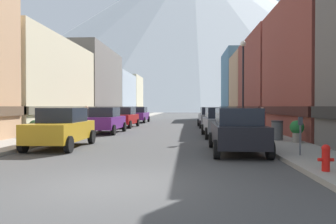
{
  "coord_description": "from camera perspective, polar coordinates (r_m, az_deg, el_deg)",
  "views": [
    {
      "loc": [
        1.85,
        -7.57,
        1.85
      ],
      "look_at": [
        -0.15,
        25.66,
        1.28
      ],
      "focal_mm": 35.46,
      "sensor_mm": 36.0,
      "label": 1
    }
  ],
  "objects": [
    {
      "name": "storefront_left_3",
      "position": [
        54.76,
        -10.44,
        2.66
      ],
      "size": [
        7.85,
        12.62,
        7.23
      ],
      "color": "#99A5B2",
      "rests_on": "ground"
    },
    {
      "name": "car_right_0",
      "position": [
        13.4,
        11.82,
        -3.1
      ],
      "size": [
        2.13,
        4.43,
        1.78
      ],
      "color": "black",
      "rests_on": "ground"
    },
    {
      "name": "ground_plane",
      "position": [
        8.01,
        -10.24,
        -12.36
      ],
      "size": [
        400.0,
        400.0,
        0.0
      ],
      "primitive_type": "plane",
      "color": "#414141"
    },
    {
      "name": "car_right_1",
      "position": [
        20.29,
        8.95,
        -1.72
      ],
      "size": [
        2.14,
        4.44,
        1.78
      ],
      "color": "slate",
      "rests_on": "ground"
    },
    {
      "name": "potted_plant_1",
      "position": [
        23.64,
        -18.56,
        -2.26
      ],
      "size": [
        0.55,
        0.55,
        0.82
      ],
      "color": "gray",
      "rests_on": "sidewalk_left"
    },
    {
      "name": "streetlamp_right",
      "position": [
        21.72,
        12.79,
        6.6
      ],
      "size": [
        0.36,
        0.36,
        5.86
      ],
      "color": "black",
      "rests_on": "sidewalk_right"
    },
    {
      "name": "sidewalk_left",
      "position": [
        43.37,
        -7.33,
        -1.38
      ],
      "size": [
        2.5,
        100.0,
        0.15
      ],
      "primitive_type": "cube",
      "color": "gray",
      "rests_on": "ground"
    },
    {
      "name": "potted_plant_0",
      "position": [
        16.82,
        21.29,
        -2.8
      ],
      "size": [
        0.66,
        0.66,
        1.04
      ],
      "color": "gray",
      "rests_on": "sidewalk_right"
    },
    {
      "name": "fire_hydrant_near",
      "position": [
        9.66,
        25.49,
        -6.98
      ],
      "size": [
        0.4,
        0.22,
        0.7
      ],
      "color": "red",
      "rests_on": "sidewalk_right"
    },
    {
      "name": "parking_meter_near",
      "position": [
        12.4,
        21.79,
        -2.95
      ],
      "size": [
        0.14,
        0.1,
        1.33
      ],
      "color": "#595960",
      "rests_on": "sidewalk_right"
    },
    {
      "name": "storefront_right_4",
      "position": [
        52.98,
        14.01,
        4.36
      ],
      "size": [
        8.37,
        10.64,
        10.35
      ],
      "color": "slate",
      "rests_on": "ground"
    },
    {
      "name": "pedestrian_2",
      "position": [
        27.33,
        -13.8,
        -0.92
      ],
      "size": [
        0.36,
        0.36,
        1.74
      ],
      "color": "#333338",
      "rests_on": "sidewalk_left"
    },
    {
      "name": "potted_plant_2",
      "position": [
        20.68,
        -21.92,
        -2.35
      ],
      "size": [
        0.67,
        0.67,
        0.92
      ],
      "color": "#4C4C51",
      "rests_on": "sidewalk_left"
    },
    {
      "name": "storefront_right_3",
      "position": [
        43.25,
        15.71,
        3.87
      ],
      "size": [
        7.34,
        8.21,
        8.42
      ],
      "color": "tan",
      "rests_on": "ground"
    },
    {
      "name": "storefront_right_2",
      "position": [
        33.39,
        19.33,
        4.78
      ],
      "size": [
        7.21,
        11.48,
        8.5
      ],
      "color": "brown",
      "rests_on": "ground"
    },
    {
      "name": "car_left_0",
      "position": [
        15.59,
        -17.84,
        -2.56
      ],
      "size": [
        2.12,
        4.43,
        1.78
      ],
      "color": "#B28419",
      "rests_on": "ground"
    },
    {
      "name": "car_left_2",
      "position": [
        29.54,
        -7.58,
        -0.88
      ],
      "size": [
        2.25,
        4.48,
        1.78
      ],
      "color": "#9E1111",
      "rests_on": "ground"
    },
    {
      "name": "storefront_left_4",
      "position": [
        65.85,
        -8.71,
        2.61
      ],
      "size": [
        9.31,
        9.18,
        7.78
      ],
      "color": "beige",
      "rests_on": "ground"
    },
    {
      "name": "mountain_backdrop",
      "position": [
        274.15,
        4.3,
        13.51
      ],
      "size": [
        337.43,
        337.43,
        122.82
      ],
      "primitive_type": "cone",
      "color": "silver",
      "rests_on": "ground"
    },
    {
      "name": "car_left_3",
      "position": [
        38.19,
        -5.06,
        -0.46
      ],
      "size": [
        2.18,
        4.46,
        1.78
      ],
      "color": "#591E72",
      "rests_on": "ground"
    },
    {
      "name": "storefront_left_2",
      "position": [
        42.23,
        -16.04,
        4.19
      ],
      "size": [
        9.71,
        13.77,
        8.81
      ],
      "color": "#66605B",
      "rests_on": "ground"
    },
    {
      "name": "trash_bin_right",
      "position": [
        17.63,
        18.25,
        -2.99
      ],
      "size": [
        0.59,
        0.59,
        0.98
      ],
      "color": "#4C5156",
      "rests_on": "sidewalk_right"
    },
    {
      "name": "sidewalk_right",
      "position": [
        42.84,
        9.34,
        -1.41
      ],
      "size": [
        2.5,
        100.0,
        0.15
      ],
      "primitive_type": "cube",
      "color": "gray",
      "rests_on": "ground"
    },
    {
      "name": "storefront_left_1",
      "position": [
        28.56,
        -22.9,
        4.05
      ],
      "size": [
        6.88,
        13.82,
        7.1
      ],
      "color": "beige",
      "rests_on": "ground"
    },
    {
      "name": "pedestrian_0",
      "position": [
        20.48,
        -19.87,
        -1.84
      ],
      "size": [
        0.36,
        0.36,
        1.56
      ],
      "color": "navy",
      "rests_on": "sidewalk_left"
    },
    {
      "name": "car_right_2",
      "position": [
        29.34,
        7.25,
        -0.89
      ],
      "size": [
        2.14,
        4.44,
        1.78
      ],
      "color": "slate",
      "rests_on": "ground"
    },
    {
      "name": "pedestrian_1",
      "position": [
        20.42,
        15.89,
        -1.71
      ],
      "size": [
        0.36,
        0.36,
        1.64
      ],
      "color": "maroon",
      "rests_on": "sidewalk_right"
    },
    {
      "name": "car_left_1",
      "position": [
        23.22,
        -10.65,
        -1.38
      ],
      "size": [
        2.13,
        4.43,
        1.78
      ],
      "color": "#591E72",
      "rests_on": "ground"
    }
  ]
}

